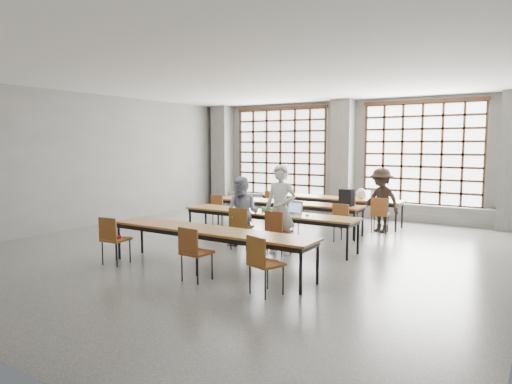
# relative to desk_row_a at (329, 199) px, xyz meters

# --- Properties ---
(floor) EXTENTS (11.00, 11.00, 0.00)m
(floor) POSITION_rel_desk_row_a_xyz_m (-0.20, -3.79, -0.66)
(floor) COLOR #4D4D4A
(floor) RESTS_ON ground
(ceiling) EXTENTS (11.00, 11.00, 0.00)m
(ceiling) POSITION_rel_desk_row_a_xyz_m (-0.20, -3.79, 2.84)
(ceiling) COLOR silver
(ceiling) RESTS_ON floor
(wall_back) EXTENTS (10.00, 0.00, 10.00)m
(wall_back) POSITION_rel_desk_row_a_xyz_m (-0.20, 1.71, 1.09)
(wall_back) COLOR #5D5D5B
(wall_back) RESTS_ON floor
(wall_left) EXTENTS (0.00, 11.00, 11.00)m
(wall_left) POSITION_rel_desk_row_a_xyz_m (-5.20, -3.79, 1.09)
(wall_left) COLOR #5D5D5B
(wall_left) RESTS_ON floor
(column_left) EXTENTS (0.60, 0.55, 3.50)m
(column_left) POSITION_rel_desk_row_a_xyz_m (-4.70, 1.43, 1.09)
(column_left) COLOR #50504D
(column_left) RESTS_ON floor
(column_mid) EXTENTS (0.60, 0.55, 3.50)m
(column_mid) POSITION_rel_desk_row_a_xyz_m (-0.20, 1.43, 1.09)
(column_mid) COLOR #50504D
(column_mid) RESTS_ON floor
(window_left) EXTENTS (3.32, 0.12, 3.00)m
(window_left) POSITION_rel_desk_row_a_xyz_m (-2.45, 1.63, 1.24)
(window_left) COLOR white
(window_left) RESTS_ON wall_back
(window_right) EXTENTS (3.32, 0.12, 3.00)m
(window_right) POSITION_rel_desk_row_a_xyz_m (2.05, 1.63, 1.24)
(window_right) COLOR white
(window_right) RESTS_ON wall_back
(sill_ledge) EXTENTS (9.80, 0.35, 0.50)m
(sill_ledge) POSITION_rel_desk_row_a_xyz_m (-0.20, 1.51, -0.41)
(sill_ledge) COLOR #50504D
(sill_ledge) RESTS_ON floor
(desk_row_a) EXTENTS (4.00, 0.70, 0.73)m
(desk_row_a) POSITION_rel_desk_row_a_xyz_m (0.00, 0.00, 0.00)
(desk_row_a) COLOR brown
(desk_row_a) RESTS_ON floor
(desk_row_b) EXTENTS (4.00, 0.70, 0.73)m
(desk_row_b) POSITION_rel_desk_row_a_xyz_m (-0.52, -1.54, 0.00)
(desk_row_b) COLOR brown
(desk_row_b) RESTS_ON floor
(desk_row_c) EXTENTS (4.00, 0.70, 0.73)m
(desk_row_c) POSITION_rel_desk_row_a_xyz_m (0.01, -3.32, 0.00)
(desk_row_c) COLOR brown
(desk_row_c) RESTS_ON floor
(desk_row_d) EXTENTS (4.00, 0.70, 0.73)m
(desk_row_d) POSITION_rel_desk_row_a_xyz_m (0.15, -5.54, 0.00)
(desk_row_d) COLOR brown
(desk_row_d) RESTS_ON floor
(chair_back_left) EXTENTS (0.47, 0.47, 0.88)m
(chair_back_left) POSITION_rel_desk_row_a_xyz_m (-1.41, -0.63, -0.13)
(chair_back_left) COLOR brown
(chair_back_left) RESTS_ON floor
(chair_back_mid) EXTENTS (0.46, 0.47, 0.88)m
(chair_back_mid) POSITION_rel_desk_row_a_xyz_m (0.81, -0.63, -0.13)
(chair_back_mid) COLOR brown
(chair_back_mid) RESTS_ON floor
(chair_back_right) EXTENTS (0.47, 0.47, 0.88)m
(chair_back_right) POSITION_rel_desk_row_a_xyz_m (1.61, -0.63, -0.13)
(chair_back_right) COLOR brown
(chair_back_right) RESTS_ON floor
(chair_mid_left) EXTENTS (0.45, 0.45, 0.88)m
(chair_mid_left) POSITION_rel_desk_row_a_xyz_m (-2.12, -2.17, -0.13)
(chair_mid_left) COLOR brown
(chair_mid_left) RESTS_ON floor
(chair_mid_centre) EXTENTS (0.46, 0.47, 0.88)m
(chair_mid_centre) POSITION_rel_desk_row_a_xyz_m (-0.11, -2.17, -0.13)
(chair_mid_centre) COLOR brown
(chair_mid_centre) RESTS_ON floor
(chair_mid_right) EXTENTS (0.47, 0.47, 0.88)m
(chair_mid_right) POSITION_rel_desk_row_a_xyz_m (1.27, -2.17, -0.13)
(chair_mid_right) COLOR maroon
(chair_mid_right) RESTS_ON floor
(chair_front_left) EXTENTS (0.50, 0.51, 0.88)m
(chair_front_left) POSITION_rel_desk_row_a_xyz_m (-0.28, -3.94, -0.13)
(chair_front_left) COLOR brown
(chair_front_left) RESTS_ON floor
(chair_front_right) EXTENTS (0.44, 0.44, 0.88)m
(chair_front_right) POSITION_rel_desk_row_a_xyz_m (0.60, -3.94, -0.13)
(chair_front_right) COLOR brown
(chair_front_right) RESTS_ON floor
(chair_near_left) EXTENTS (0.46, 0.47, 0.88)m
(chair_near_left) POSITION_rel_desk_row_a_xyz_m (-1.54, -6.17, -0.13)
(chair_near_left) COLOR brown
(chair_near_left) RESTS_ON floor
(chair_near_mid) EXTENTS (0.44, 0.44, 0.88)m
(chair_near_mid) POSITION_rel_desk_row_a_xyz_m (0.35, -6.17, -0.13)
(chair_near_mid) COLOR brown
(chair_near_mid) RESTS_ON floor
(chair_near_right) EXTENTS (0.53, 0.53, 0.88)m
(chair_near_right) POSITION_rel_desk_row_a_xyz_m (1.63, -6.17, -0.13)
(chair_near_right) COLOR brown
(chair_near_right) RESTS_ON floor
(student_male) EXTENTS (0.68, 0.47, 1.78)m
(student_male) POSITION_rel_desk_row_a_xyz_m (0.61, -3.82, 0.22)
(student_male) COLOR silver
(student_male) RESTS_ON floor
(student_female) EXTENTS (0.80, 0.67, 1.50)m
(student_female) POSITION_rel_desk_row_a_xyz_m (-0.29, -3.82, 0.09)
(student_female) COLOR #181E49
(student_female) RESTS_ON floor
(student_back) EXTENTS (1.16, 0.89, 1.59)m
(student_back) POSITION_rel_desk_row_a_xyz_m (1.60, -0.50, 0.13)
(student_back) COLOR black
(student_back) RESTS_ON floor
(laptop_front) EXTENTS (0.40, 0.35, 0.26)m
(laptop_front) POSITION_rel_desk_row_a_xyz_m (0.56, -3.21, 0.13)
(laptop_front) COLOR #AAABAF
(laptop_front) RESTS_ON desk_row_c
(laptop_back) EXTENTS (0.44, 0.41, 0.26)m
(laptop_back) POSITION_rel_desk_row_a_xyz_m (1.33, 0.11, 0.13)
(laptop_back) COLOR #B9B9BE
(laptop_back) RESTS_ON desk_row_a
(mouse) EXTENTS (0.11, 0.08, 0.04)m
(mouse) POSITION_rel_desk_row_a_xyz_m (0.96, -3.34, 0.08)
(mouse) COLOR white
(mouse) RESTS_ON desk_row_c
(green_box) EXTENTS (0.25, 0.10, 0.09)m
(green_box) POSITION_rel_desk_row_a_xyz_m (-0.04, -3.24, 0.11)
(green_box) COLOR green
(green_box) RESTS_ON desk_row_c
(phone) EXTENTS (0.13, 0.07, 0.01)m
(phone) POSITION_rel_desk_row_a_xyz_m (0.19, -3.42, 0.07)
(phone) COLOR black
(phone) RESTS_ON desk_row_c
(paper_sheet_a) EXTENTS (0.30, 0.21, 0.00)m
(paper_sheet_a) POSITION_rel_desk_row_a_xyz_m (-1.12, -1.49, 0.07)
(paper_sheet_a) COLOR white
(paper_sheet_a) RESTS_ON desk_row_b
(paper_sheet_c) EXTENTS (0.35, 0.30, 0.00)m
(paper_sheet_c) POSITION_rel_desk_row_a_xyz_m (-0.42, -1.54, 0.07)
(paper_sheet_c) COLOR white
(paper_sheet_c) RESTS_ON desk_row_b
(backpack) EXTENTS (0.34, 0.24, 0.40)m
(backpack) POSITION_rel_desk_row_a_xyz_m (1.08, -1.49, 0.27)
(backpack) COLOR black
(backpack) RESTS_ON desk_row_b
(plastic_bag) EXTENTS (0.29, 0.25, 0.29)m
(plastic_bag) POSITION_rel_desk_row_a_xyz_m (0.90, 0.05, 0.21)
(plastic_bag) COLOR silver
(plastic_bag) RESTS_ON desk_row_a
(red_pouch) EXTENTS (0.21, 0.10, 0.06)m
(red_pouch) POSITION_rel_desk_row_a_xyz_m (-1.55, -6.09, -0.16)
(red_pouch) COLOR maroon
(red_pouch) RESTS_ON chair_near_left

